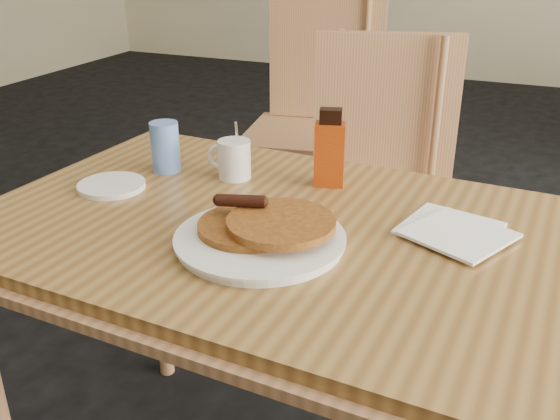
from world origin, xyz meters
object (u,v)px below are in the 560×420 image
(main_table, at_px, (272,240))
(chair_main_far, at_px, (374,169))
(coffee_mug, at_px, (233,158))
(syrup_bottle, at_px, (330,151))
(chair_wall_extra, at_px, (316,100))
(blue_tumbler, at_px, (165,147))
(pancake_plate, at_px, (262,234))

(main_table, height_order, chair_main_far, chair_main_far)
(coffee_mug, xyz_separation_m, syrup_bottle, (0.21, 0.04, 0.03))
(chair_wall_extra, distance_m, blue_tumbler, 1.21)
(coffee_mug, xyz_separation_m, blue_tumbler, (-0.17, -0.02, 0.01))
(blue_tumbler, bearing_deg, main_table, -24.90)
(pancake_plate, xyz_separation_m, coffee_mug, (-0.20, 0.27, 0.03))
(chair_wall_extra, xyz_separation_m, coffee_mug, (0.23, -1.18, 0.17))
(chair_main_far, xyz_separation_m, blue_tumbler, (-0.34, -0.61, 0.22))
(chair_wall_extra, bearing_deg, coffee_mug, -88.94)
(main_table, height_order, blue_tumbler, blue_tumbler)
(chair_main_far, xyz_separation_m, pancake_plate, (0.02, -0.87, 0.18))
(chair_wall_extra, height_order, coffee_mug, chair_wall_extra)
(chair_main_far, height_order, chair_wall_extra, chair_wall_extra)
(chair_wall_extra, relative_size, syrup_bottle, 6.07)
(chair_wall_extra, xyz_separation_m, pancake_plate, (0.42, -1.45, 0.14))
(main_table, distance_m, chair_wall_extra, 1.42)
(chair_wall_extra, height_order, pancake_plate, chair_wall_extra)
(chair_wall_extra, height_order, syrup_bottle, chair_wall_extra)
(chair_wall_extra, distance_m, syrup_bottle, 1.23)
(main_table, distance_m, coffee_mug, 0.26)
(main_table, bearing_deg, syrup_bottle, 79.56)
(syrup_bottle, bearing_deg, coffee_mug, 175.74)
(pancake_plate, relative_size, syrup_bottle, 1.79)
(chair_main_far, relative_size, pancake_plate, 3.19)
(coffee_mug, relative_size, syrup_bottle, 0.80)
(pancake_plate, bearing_deg, coffee_mug, 125.61)
(coffee_mug, bearing_deg, chair_main_far, 87.79)
(chair_main_far, height_order, blue_tumbler, chair_main_far)
(pancake_plate, bearing_deg, blue_tumbler, 145.19)
(chair_main_far, bearing_deg, main_table, -106.92)
(blue_tumbler, bearing_deg, syrup_bottle, 9.61)
(blue_tumbler, bearing_deg, chair_wall_extra, 92.90)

